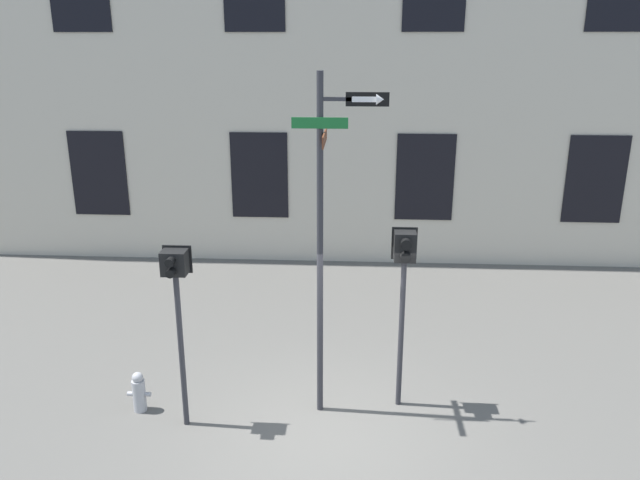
{
  "coord_description": "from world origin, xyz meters",
  "views": [
    {
      "loc": [
        0.35,
        -7.54,
        5.35
      ],
      "look_at": [
        -0.13,
        0.66,
        2.7
      ],
      "focal_mm": 35.0,
      "sensor_mm": 36.0,
      "label": 1
    }
  ],
  "objects_px": {
    "pedestrian_signal_left": "(177,290)",
    "fire_hydrant": "(139,392)",
    "street_sign_pole": "(325,227)",
    "pedestrian_signal_right": "(404,270)"
  },
  "relations": [
    {
      "from": "pedestrian_signal_left",
      "to": "pedestrian_signal_right",
      "type": "height_order",
      "value": "pedestrian_signal_right"
    },
    {
      "from": "pedestrian_signal_right",
      "to": "fire_hydrant",
      "type": "xyz_separation_m",
      "value": [
        -3.9,
        -0.4,
        -1.89
      ]
    },
    {
      "from": "pedestrian_signal_right",
      "to": "pedestrian_signal_left",
      "type": "bearing_deg",
      "value": -167.33
    },
    {
      "from": "street_sign_pole",
      "to": "pedestrian_signal_right",
      "type": "xyz_separation_m",
      "value": [
        1.12,
        0.21,
        -0.69
      ]
    },
    {
      "from": "pedestrian_signal_left",
      "to": "street_sign_pole",
      "type": "bearing_deg",
      "value": 13.88
    },
    {
      "from": "pedestrian_signal_left",
      "to": "fire_hydrant",
      "type": "xyz_separation_m",
      "value": [
        -0.79,
        0.3,
        -1.8
      ]
    },
    {
      "from": "pedestrian_signal_left",
      "to": "fire_hydrant",
      "type": "distance_m",
      "value": 1.99
    },
    {
      "from": "fire_hydrant",
      "to": "pedestrian_signal_right",
      "type": "bearing_deg",
      "value": 5.8
    },
    {
      "from": "street_sign_pole",
      "to": "fire_hydrant",
      "type": "relative_size",
      "value": 7.75
    },
    {
      "from": "pedestrian_signal_left",
      "to": "pedestrian_signal_right",
      "type": "bearing_deg",
      "value": 12.67
    }
  ]
}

